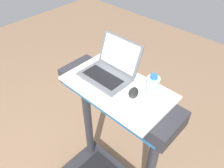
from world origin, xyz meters
TOP-DOWN VIEW (x-y plane):
  - desk_board at (0.00, 0.70)m, footprint 0.71×0.40m
  - laptop at (-0.12, 0.75)m, footprint 0.33×0.30m
  - computer_mouse at (0.12, 0.71)m, footprint 0.10×0.12m
  - water_bottle at (0.22, 0.75)m, footprint 0.08×0.08m

SIDE VIEW (x-z plane):
  - desk_board at x=0.00m, z-range 1.20..1.22m
  - computer_mouse at x=0.12m, z-range 1.22..1.25m
  - laptop at x=-0.12m, z-range 1.15..1.38m
  - water_bottle at x=0.22m, z-range 1.21..1.39m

